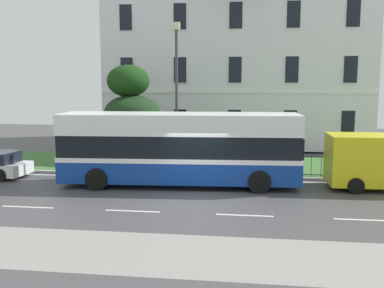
{
  "coord_description": "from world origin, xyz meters",
  "views": [
    {
      "loc": [
        2.05,
        -16.61,
        4.62
      ],
      "look_at": [
        -0.53,
        3.55,
        1.7
      ],
      "focal_mm": 40.93,
      "sensor_mm": 36.0,
      "label": 1
    }
  ],
  "objects": [
    {
      "name": "ground_plane",
      "position": [
        0.0,
        1.12,
        -0.01
      ],
      "size": [
        60.0,
        56.0,
        0.18
      ],
      "color": "#464648"
    },
    {
      "name": "georgian_townhouse",
      "position": [
        1.19,
        16.39,
        6.45
      ],
      "size": [
        18.16,
        9.19,
        12.61
      ],
      "color": "silver",
      "rests_on": "ground_plane"
    },
    {
      "name": "iron_verge_railing",
      "position": [
        1.19,
        4.4,
        0.62
      ],
      "size": [
        17.01,
        0.04,
        0.97
      ],
      "color": "black",
      "rests_on": "ground_plane"
    },
    {
      "name": "evergreen_tree",
      "position": [
        -4.71,
        7.77,
        2.25
      ],
      "size": [
        3.93,
        3.93,
        5.55
      ],
      "color": "#423328",
      "rests_on": "ground_plane"
    },
    {
      "name": "single_decker_bus",
      "position": [
        -0.92,
        2.33,
        1.7
      ],
      "size": [
        10.61,
        3.05,
        3.22
      ],
      "rotation": [
        0.0,
        0.0,
        0.06
      ],
      "color": "navy",
      "rests_on": "ground_plane"
    },
    {
      "name": "street_lamp_post",
      "position": [
        -1.56,
        5.45,
        4.33
      ],
      "size": [
        0.36,
        0.24,
        7.41
      ],
      "color": "#333338",
      "rests_on": "ground_plane"
    },
    {
      "name": "litter_bin",
      "position": [
        1.98,
        5.15,
        0.68
      ],
      "size": [
        0.54,
        0.54,
        1.12
      ],
      "color": "#4C4742",
      "rests_on": "ground_plane"
    }
  ]
}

